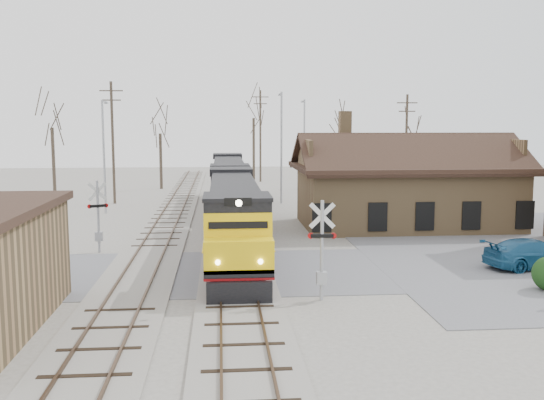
{
  "coord_description": "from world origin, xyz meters",
  "views": [
    {
      "loc": [
        -0.68,
        -28.41,
        7.09
      ],
      "look_at": [
        2.51,
        9.0,
        2.3
      ],
      "focal_mm": 40.0,
      "sensor_mm": 36.0,
      "label": 1
    }
  ],
  "objects_px": {
    "locomotive_lead": "(234,217)",
    "parked_car": "(533,254)",
    "locomotive_trailing": "(229,182)",
    "depot": "(406,191)"
  },
  "relations": [
    {
      "from": "locomotive_lead",
      "to": "parked_car",
      "type": "relative_size",
      "value": 3.74
    },
    {
      "from": "locomotive_lead",
      "to": "locomotive_trailing",
      "type": "xyz_separation_m",
      "value": [
        0.0,
        18.87,
        -0.0
      ]
    },
    {
      "from": "locomotive_lead",
      "to": "parked_car",
      "type": "height_order",
      "value": "locomotive_lead"
    },
    {
      "from": "locomotive_lead",
      "to": "locomotive_trailing",
      "type": "bearing_deg",
      "value": 90.0
    },
    {
      "from": "locomotive_lead",
      "to": "parked_car",
      "type": "xyz_separation_m",
      "value": [
        14.57,
        -3.69,
        -1.44
      ]
    },
    {
      "from": "parked_car",
      "to": "locomotive_lead",
      "type": "bearing_deg",
      "value": 66.1
    },
    {
      "from": "depot",
      "to": "locomotive_trailing",
      "type": "distance_m",
      "value": 15.64
    },
    {
      "from": "locomotive_lead",
      "to": "locomotive_trailing",
      "type": "height_order",
      "value": "locomotive_lead"
    },
    {
      "from": "parked_car",
      "to": "depot",
      "type": "bearing_deg",
      "value": 1.95
    },
    {
      "from": "depot",
      "to": "locomotive_trailing",
      "type": "xyz_separation_m",
      "value": [
        -11.99,
        10.03,
        -0.24
      ]
    }
  ]
}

